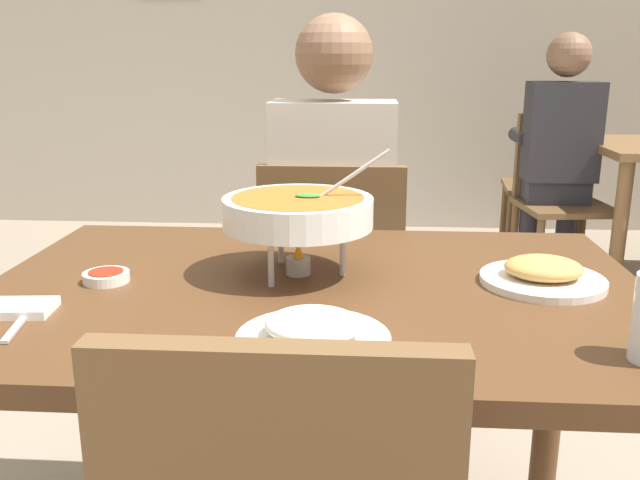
% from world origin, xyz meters
% --- Properties ---
extents(cafe_rear_partition, '(10.00, 0.10, 3.00)m').
position_xyz_m(cafe_rear_partition, '(0.00, 3.58, 1.50)').
color(cafe_rear_partition, '#BCB2A3').
rests_on(cafe_rear_partition, ground_plane).
extents(dining_table_main, '(1.29, 0.88, 0.76)m').
position_xyz_m(dining_table_main, '(0.00, 0.00, 0.65)').
color(dining_table_main, '#51331C').
rests_on(dining_table_main, ground_plane).
extents(chair_diner_main, '(0.44, 0.44, 0.90)m').
position_xyz_m(chair_diner_main, '(-0.00, 0.72, 0.51)').
color(chair_diner_main, brown).
rests_on(chair_diner_main, ground_plane).
extents(diner_main, '(0.40, 0.45, 1.31)m').
position_xyz_m(diner_main, '(0.00, 0.76, 0.75)').
color(diner_main, '#2D2D38').
rests_on(diner_main, ground_plane).
extents(curry_bowl, '(0.33, 0.30, 0.26)m').
position_xyz_m(curry_bowl, '(-0.04, 0.07, 0.89)').
color(curry_bowl, silver).
rests_on(curry_bowl, dining_table_main).
extents(rice_plate, '(0.24, 0.24, 0.06)m').
position_xyz_m(rice_plate, '(0.02, -0.28, 0.78)').
color(rice_plate, white).
rests_on(rice_plate, dining_table_main).
extents(appetizer_plate, '(0.24, 0.24, 0.06)m').
position_xyz_m(appetizer_plate, '(0.44, 0.04, 0.78)').
color(appetizer_plate, white).
rests_on(appetizer_plate, dining_table_main).
extents(sauce_dish, '(0.09, 0.09, 0.02)m').
position_xyz_m(sauce_dish, '(-0.41, -0.01, 0.77)').
color(sauce_dish, white).
rests_on(sauce_dish, dining_table_main).
extents(napkin_folded, '(0.13, 0.09, 0.02)m').
position_xyz_m(napkin_folded, '(-0.50, -0.18, 0.77)').
color(napkin_folded, white).
rests_on(napkin_folded, dining_table_main).
extents(spoon_utensil, '(0.04, 0.17, 0.01)m').
position_xyz_m(spoon_utensil, '(-0.47, -0.23, 0.77)').
color(spoon_utensil, silver).
rests_on(spoon_utensil, dining_table_main).
extents(chair_bg_left, '(0.49, 0.49, 0.90)m').
position_xyz_m(chair_bg_left, '(1.12, 2.36, 0.51)').
color(chair_bg_left, brown).
rests_on(chair_bg_left, ground_plane).
extents(chair_bg_corner, '(0.48, 0.48, 0.90)m').
position_xyz_m(chair_bg_corner, '(1.24, 2.80, 0.51)').
color(chair_bg_corner, brown).
rests_on(chair_bg_corner, ground_plane).
extents(patron_bg_left, '(0.40, 0.45, 1.31)m').
position_xyz_m(patron_bg_left, '(1.09, 2.35, 0.75)').
color(patron_bg_left, '#2D2D38').
rests_on(patron_bg_left, ground_plane).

